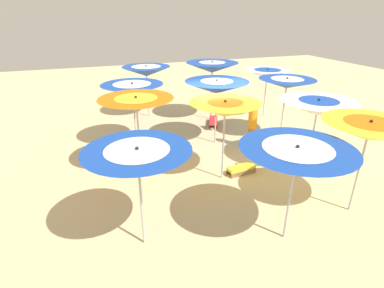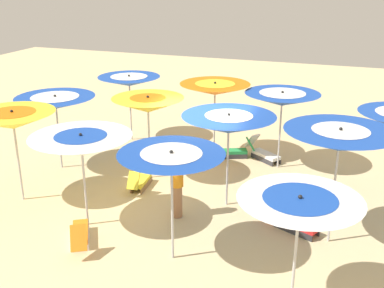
{
  "view_description": "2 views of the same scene",
  "coord_description": "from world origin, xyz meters",
  "px_view_note": "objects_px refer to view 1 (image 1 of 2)",
  "views": [
    {
      "loc": [
        -4.14,
        -8.44,
        4.48
      ],
      "look_at": [
        -1.7,
        -1.64,
        1.26
      ],
      "focal_mm": 28.04,
      "sensor_mm": 36.0,
      "label": 1
    },
    {
      "loc": [
        10.25,
        3.6,
        5.45
      ],
      "look_at": [
        -0.57,
        -0.26,
        1.21
      ],
      "focal_mm": 44.46,
      "sensor_mm": 36.0,
      "label": 2
    }
  ],
  "objects_px": {
    "beach_umbrella_11": "(146,71)",
    "lounger_2": "(213,121)",
    "lounger_4": "(321,153)",
    "beach_umbrella_8": "(138,157)",
    "lounger_1": "(133,156)",
    "beach_umbrella_3": "(267,74)",
    "beach_ball": "(256,105)",
    "lounger_3": "(126,146)",
    "beach_umbrella_1": "(318,108)",
    "lounger_0": "(244,167)",
    "beachgoer_0": "(252,125)",
    "beach_umbrella_0": "(369,131)",
    "beach_umbrella_10": "(132,89)",
    "beach_umbrella_2": "(287,83)",
    "beach_umbrella_4": "(296,156)",
    "beach_umbrella_6": "(217,87)",
    "beach_umbrella_9": "(136,104)",
    "beach_umbrella_5": "(225,109)",
    "beach_umbrella_7": "(212,67)"
  },
  "relations": [
    {
      "from": "lounger_3",
      "to": "beach_umbrella_1",
      "type": "bearing_deg",
      "value": -83.71
    },
    {
      "from": "beach_umbrella_10",
      "to": "beach_umbrella_2",
      "type": "bearing_deg",
      "value": -12.25
    },
    {
      "from": "beach_umbrella_4",
      "to": "beach_ball",
      "type": "bearing_deg",
      "value": 63.06
    },
    {
      "from": "beach_umbrella_4",
      "to": "lounger_4",
      "type": "bearing_deg",
      "value": 39.11
    },
    {
      "from": "beach_umbrella_9",
      "to": "beach_ball",
      "type": "height_order",
      "value": "beach_umbrella_9"
    },
    {
      "from": "beach_umbrella_10",
      "to": "lounger_1",
      "type": "relative_size",
      "value": 2.1
    },
    {
      "from": "beach_umbrella_8",
      "to": "beachgoer_0",
      "type": "height_order",
      "value": "beach_umbrella_8"
    },
    {
      "from": "beach_umbrella_1",
      "to": "beach_ball",
      "type": "height_order",
      "value": "beach_umbrella_1"
    },
    {
      "from": "lounger_2",
      "to": "lounger_4",
      "type": "bearing_deg",
      "value": -129.83
    },
    {
      "from": "beach_umbrella_8",
      "to": "beachgoer_0",
      "type": "bearing_deg",
      "value": 37.25
    },
    {
      "from": "beach_umbrella_6",
      "to": "lounger_2",
      "type": "bearing_deg",
      "value": 68.42
    },
    {
      "from": "beach_umbrella_1",
      "to": "lounger_3",
      "type": "bearing_deg",
      "value": 150.5
    },
    {
      "from": "beach_umbrella_8",
      "to": "beach_ball",
      "type": "height_order",
      "value": "beach_umbrella_8"
    },
    {
      "from": "beach_ball",
      "to": "beach_umbrella_11",
      "type": "bearing_deg",
      "value": 173.06
    },
    {
      "from": "beach_umbrella_0",
      "to": "beach_umbrella_9",
      "type": "xyz_separation_m",
      "value": [
        -4.44,
        3.65,
        0.04
      ]
    },
    {
      "from": "beach_ball",
      "to": "lounger_3",
      "type": "bearing_deg",
      "value": -156.84
    },
    {
      "from": "beach_umbrella_3",
      "to": "beach_umbrella_6",
      "type": "distance_m",
      "value": 3.96
    },
    {
      "from": "beach_umbrella_8",
      "to": "lounger_1",
      "type": "bearing_deg",
      "value": 84.04
    },
    {
      "from": "beach_umbrella_10",
      "to": "lounger_2",
      "type": "height_order",
      "value": "beach_umbrella_10"
    },
    {
      "from": "beach_umbrella_2",
      "to": "beach_umbrella_10",
      "type": "height_order",
      "value": "beach_umbrella_2"
    },
    {
      "from": "beach_umbrella_3",
      "to": "lounger_1",
      "type": "height_order",
      "value": "beach_umbrella_3"
    },
    {
      "from": "beach_umbrella_3",
      "to": "beach_ball",
      "type": "distance_m",
      "value": 2.09
    },
    {
      "from": "beach_umbrella_3",
      "to": "beach_ball",
      "type": "relative_size",
      "value": 6.34
    },
    {
      "from": "beach_umbrella_7",
      "to": "beach_umbrella_9",
      "type": "height_order",
      "value": "beach_umbrella_7"
    },
    {
      "from": "beach_umbrella_10",
      "to": "beach_ball",
      "type": "distance_m",
      "value": 7.06
    },
    {
      "from": "beach_umbrella_2",
      "to": "beach_ball",
      "type": "xyz_separation_m",
      "value": [
        1.02,
        3.56,
        -1.92
      ]
    },
    {
      "from": "beach_umbrella_0",
      "to": "beachgoer_0",
      "type": "distance_m",
      "value": 4.18
    },
    {
      "from": "beach_umbrella_11",
      "to": "lounger_2",
      "type": "relative_size",
      "value": 1.74
    },
    {
      "from": "beach_umbrella_0",
      "to": "beach_umbrella_9",
      "type": "relative_size",
      "value": 1.0
    },
    {
      "from": "beach_umbrella_1",
      "to": "beach_umbrella_4",
      "type": "distance_m",
      "value": 3.61
    },
    {
      "from": "beach_umbrella_9",
      "to": "beachgoer_0",
      "type": "bearing_deg",
      "value": 4.73
    },
    {
      "from": "beach_umbrella_2",
      "to": "beach_umbrella_3",
      "type": "bearing_deg",
      "value": 72.34
    },
    {
      "from": "lounger_2",
      "to": "beach_umbrella_11",
      "type": "bearing_deg",
      "value": 71.77
    },
    {
      "from": "beach_umbrella_10",
      "to": "beach_umbrella_11",
      "type": "bearing_deg",
      "value": 69.91
    },
    {
      "from": "beach_umbrella_11",
      "to": "lounger_4",
      "type": "height_order",
      "value": "beach_umbrella_11"
    },
    {
      "from": "beach_umbrella_3",
      "to": "lounger_2",
      "type": "height_order",
      "value": "beach_umbrella_3"
    },
    {
      "from": "beachgoer_0",
      "to": "lounger_2",
      "type": "bearing_deg",
      "value": 101.71
    },
    {
      "from": "beach_umbrella_2",
      "to": "beach_umbrella_9",
      "type": "bearing_deg",
      "value": -171.2
    },
    {
      "from": "beach_umbrella_2",
      "to": "beach_umbrella_1",
      "type": "bearing_deg",
      "value": -104.19
    },
    {
      "from": "beach_umbrella_5",
      "to": "beach_umbrella_1",
      "type": "bearing_deg",
      "value": -5.33
    },
    {
      "from": "beach_umbrella_11",
      "to": "lounger_0",
      "type": "relative_size",
      "value": 2.02
    },
    {
      "from": "beach_umbrella_11",
      "to": "lounger_2",
      "type": "bearing_deg",
      "value": -42.05
    },
    {
      "from": "lounger_1",
      "to": "lounger_2",
      "type": "xyz_separation_m",
      "value": [
        3.8,
        2.28,
        -0.01
      ]
    },
    {
      "from": "beach_umbrella_0",
      "to": "beach_umbrella_8",
      "type": "height_order",
      "value": "beach_umbrella_0"
    },
    {
      "from": "beach_umbrella_3",
      "to": "lounger_4",
      "type": "xyz_separation_m",
      "value": [
        -0.64,
        -4.51,
        -1.73
      ]
    },
    {
      "from": "beach_umbrella_3",
      "to": "lounger_3",
      "type": "relative_size",
      "value": 1.73
    },
    {
      "from": "beach_umbrella_3",
      "to": "beach_umbrella_5",
      "type": "relative_size",
      "value": 0.93
    },
    {
      "from": "beach_umbrella_4",
      "to": "lounger_3",
      "type": "relative_size",
      "value": 1.76
    },
    {
      "from": "beach_umbrella_3",
      "to": "beach_umbrella_4",
      "type": "height_order",
      "value": "beach_umbrella_4"
    },
    {
      "from": "beach_umbrella_1",
      "to": "beach_umbrella_3",
      "type": "relative_size",
      "value": 1.01
    }
  ]
}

